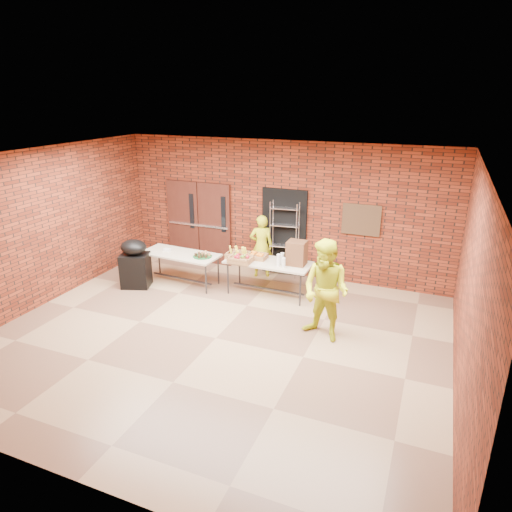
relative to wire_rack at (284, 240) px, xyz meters
The scene contains 19 objects.
room 3.39m from the wire_rack, 92.68° to the right, with size 8.08×7.08×3.28m.
double_doors 2.36m from the wire_rack, behind, with size 1.78×0.12×2.10m.
dark_doorway 0.20m from the wire_rack, 111.51° to the left, with size 1.10×0.06×2.10m, color black.
bronze_plaque 1.86m from the wire_rack, ahead, with size 0.85×0.04×0.70m, color #442D1B.
wire_rack is the anchor object (origin of this frame).
table_left 2.46m from the wire_rack, 146.27° to the right, with size 1.85×0.87×0.74m.
table_right 1.18m from the wire_rack, 88.07° to the right, with size 1.87×0.79×0.76m.
basket_bananas 1.35m from the wire_rack, 119.35° to the right, with size 0.49×0.38×0.15m.
basket_oranges 1.11m from the wire_rack, 103.75° to the right, with size 0.43×0.33×0.13m.
basket_apples 1.48m from the wire_rack, 110.16° to the right, with size 0.50×0.39×0.15m.
muffin_tray 2.00m from the wire_rack, 136.76° to the right, with size 0.43×0.43×0.11m.
napkin_box 2.75m from the wire_rack, 150.97° to the right, with size 0.17×0.11×0.06m, color silver.
coffee_dispenser 1.27m from the wire_rack, 59.12° to the right, with size 0.39×0.35×0.52m, color brown.
cup_stack_front 1.35m from the wire_rack, 75.95° to the right, with size 0.09×0.09×0.26m, color silver.
cup_stack_mid 1.46m from the wire_rack, 71.51° to the right, with size 0.07×0.07×0.22m, color silver.
cup_stack_back 1.22m from the wire_rack, 72.81° to the right, with size 0.08×0.08×0.25m, color silver.
covered_grill 3.49m from the wire_rack, 147.03° to the right, with size 0.74×0.68×1.11m.
volunteer_woman 0.56m from the wire_rack, 156.07° to the right, with size 0.55×0.36×1.52m, color #C5CE16.
volunteer_man 3.03m from the wire_rack, 57.10° to the right, with size 0.90×0.70×1.85m, color #C5CE16.
Camera 1 is at (3.44, -6.46, 4.22)m, focal length 32.00 mm.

